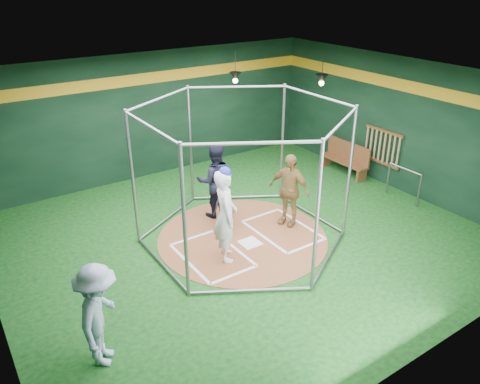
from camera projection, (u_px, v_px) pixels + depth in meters
room_shell at (242, 165)px, 9.77m from camera, size 10.10×9.10×3.53m
clay_disc at (242, 237)px, 10.52m from camera, size 3.80×3.80×0.01m
home_plate at (250, 243)px, 10.29m from camera, size 0.43×0.43×0.01m
batter_box_left at (212, 255)px, 9.85m from camera, size 1.17×1.77×0.01m
batter_box_right at (282, 230)px, 10.81m from camera, size 1.17×1.77×0.01m
batting_cage at (243, 177)px, 9.88m from camera, size 4.05×4.67×3.00m
bat_rack at (382, 147)px, 12.86m from camera, size 0.07×1.25×0.98m
pendant_lamp_near at (235, 76)px, 13.15m from camera, size 0.34×0.34×0.90m
pendant_lamp_far at (322, 79)px, 12.86m from camera, size 0.34×0.34×0.90m
batter_figure at (226, 214)px, 9.36m from camera, size 0.72×0.85×2.04m
visitor_leopard at (289, 190)px, 10.75m from camera, size 0.78×1.10×1.74m
catcher_figure at (224, 208)px, 10.76m from camera, size 0.49×0.57×0.94m
umpire at (215, 181)px, 11.09m from camera, size 1.09×0.98×1.83m
bystander_blue at (99, 316)px, 6.87m from camera, size 1.13×1.28×1.71m
dugout_bench at (346, 157)px, 13.70m from camera, size 0.38×1.62×0.94m
steel_railing at (404, 179)px, 12.03m from camera, size 0.05×1.03×0.88m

